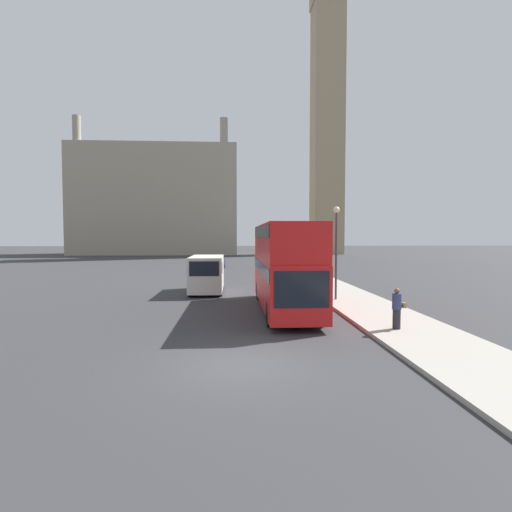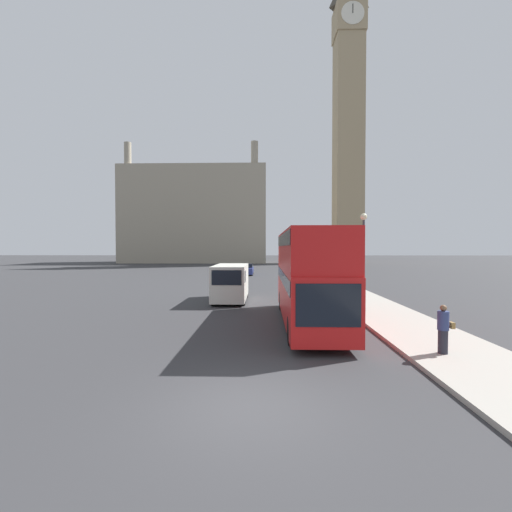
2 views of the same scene
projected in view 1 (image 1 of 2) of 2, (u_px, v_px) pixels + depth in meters
ground_plane at (239, 365)px, 11.69m from camera, size 300.00×300.00×0.00m
sidewalk_strip at (465, 359)px, 12.08m from camera, size 3.67×120.00×0.15m
clock_tower at (327, 85)px, 85.84m from camera, size 6.88×7.05×70.97m
building_block_distant at (157, 201)px, 85.45m from camera, size 34.01×13.17×27.54m
red_double_decker_bus at (284, 263)px, 20.25m from camera, size 2.45×10.32×4.37m
white_van at (207, 273)px, 26.75m from camera, size 2.16×5.15×2.45m
pedestrian at (397, 309)px, 15.63m from camera, size 0.52×0.36×1.60m
street_lamp at (336, 238)px, 22.84m from camera, size 0.36×0.36×5.34m
parked_sedan at (217, 262)px, 49.16m from camera, size 1.84×4.30×1.48m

